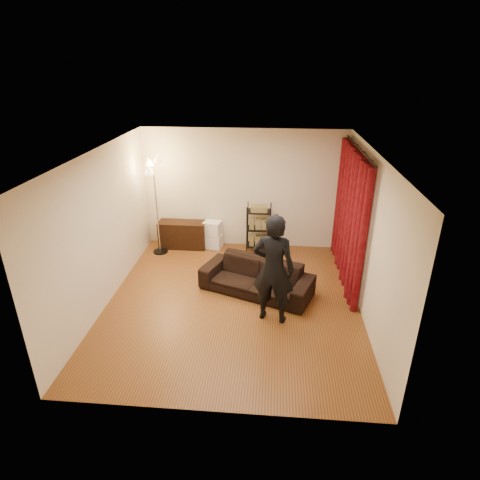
# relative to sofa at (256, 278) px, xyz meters

# --- Properties ---
(floor) EXTENTS (5.00, 5.00, 0.00)m
(floor) POSITION_rel_sofa_xyz_m (-0.40, -0.38, -0.30)
(floor) COLOR brown
(floor) RESTS_ON ground
(ceiling) EXTENTS (5.00, 5.00, 0.00)m
(ceiling) POSITION_rel_sofa_xyz_m (-0.40, -0.38, 2.40)
(ceiling) COLOR white
(ceiling) RESTS_ON ground
(wall_back) EXTENTS (5.00, 0.00, 5.00)m
(wall_back) POSITION_rel_sofa_xyz_m (-0.40, 2.12, 1.05)
(wall_back) COLOR beige
(wall_back) RESTS_ON ground
(wall_front) EXTENTS (5.00, 0.00, 5.00)m
(wall_front) POSITION_rel_sofa_xyz_m (-0.40, -2.88, 1.05)
(wall_front) COLOR beige
(wall_front) RESTS_ON ground
(wall_left) EXTENTS (0.00, 5.00, 5.00)m
(wall_left) POSITION_rel_sofa_xyz_m (-2.65, -0.38, 1.05)
(wall_left) COLOR beige
(wall_left) RESTS_ON ground
(wall_right) EXTENTS (0.00, 5.00, 5.00)m
(wall_right) POSITION_rel_sofa_xyz_m (1.85, -0.38, 1.05)
(wall_right) COLOR beige
(wall_right) RESTS_ON ground
(curtain_rod) EXTENTS (0.04, 2.65, 0.04)m
(curtain_rod) POSITION_rel_sofa_xyz_m (1.75, 0.74, 2.28)
(curtain_rod) COLOR black
(curtain_rod) RESTS_ON wall_right
(curtain) EXTENTS (0.22, 2.65, 2.55)m
(curtain) POSITION_rel_sofa_xyz_m (1.73, 0.74, 0.97)
(curtain) COLOR maroon
(curtain) RESTS_ON ground
(sofa) EXTENTS (2.22, 1.51, 0.60)m
(sofa) POSITION_rel_sofa_xyz_m (0.00, 0.00, 0.00)
(sofa) COLOR black
(sofa) RESTS_ON ground
(person) EXTENTS (0.77, 0.59, 1.89)m
(person) POSITION_rel_sofa_xyz_m (0.30, -0.83, 0.64)
(person) COLOR black
(person) RESTS_ON ground
(media_cabinet) EXTENTS (1.08, 0.41, 0.63)m
(media_cabinet) POSITION_rel_sofa_xyz_m (-1.80, 1.84, 0.01)
(media_cabinet) COLOR black
(media_cabinet) RESTS_ON ground
(storage_boxes) EXTENTS (0.45, 0.38, 0.65)m
(storage_boxes) POSITION_rel_sofa_xyz_m (-1.10, 1.86, 0.02)
(storage_boxes) COLOR white
(storage_boxes) RESTS_ON ground
(wire_shelf) EXTENTS (0.52, 0.38, 1.12)m
(wire_shelf) POSITION_rel_sofa_xyz_m (-0.04, 1.76, 0.26)
(wire_shelf) COLOR black
(wire_shelf) RESTS_ON ground
(floor_lamp) EXTENTS (0.39, 0.39, 2.18)m
(floor_lamp) POSITION_rel_sofa_xyz_m (-2.26, 1.52, 0.79)
(floor_lamp) COLOR silver
(floor_lamp) RESTS_ON ground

